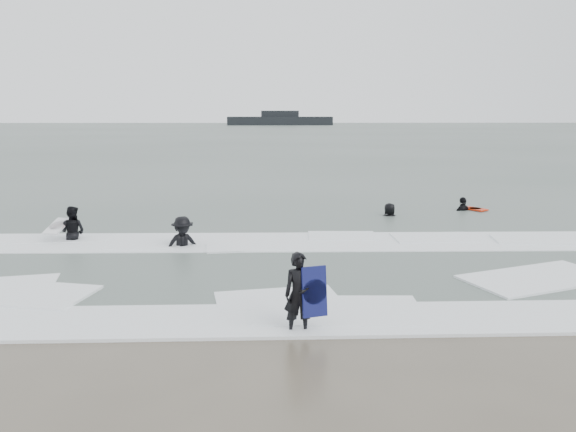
{
  "coord_description": "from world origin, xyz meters",
  "views": [
    {
      "loc": [
        -0.3,
        -11.29,
        4.22
      ],
      "look_at": [
        0.0,
        5.0,
        1.1
      ],
      "focal_mm": 35.0,
      "sensor_mm": 36.0,
      "label": 1
    }
  ],
  "objects_px": {
    "surfer_centre": "(299,333)",
    "surfer_breaker": "(183,249)",
    "surfer_right_far": "(389,217)",
    "surfer_wading": "(74,241)",
    "surfer_right_near": "(463,211)",
    "vessel_horizon": "(280,120)"
  },
  "relations": [
    {
      "from": "surfer_centre",
      "to": "surfer_right_far",
      "type": "relative_size",
      "value": 0.94
    },
    {
      "from": "surfer_centre",
      "to": "surfer_right_near",
      "type": "xyz_separation_m",
      "value": [
        7.35,
        12.82,
        0.0
      ]
    },
    {
      "from": "surfer_wading",
      "to": "surfer_right_near",
      "type": "height_order",
      "value": "surfer_right_near"
    },
    {
      "from": "surfer_breaker",
      "to": "vessel_horizon",
      "type": "bearing_deg",
      "value": 60.51
    },
    {
      "from": "surfer_breaker",
      "to": "surfer_right_far",
      "type": "height_order",
      "value": "surfer_breaker"
    },
    {
      "from": "vessel_horizon",
      "to": "surfer_right_far",
      "type": "bearing_deg",
      "value": -88.3
    },
    {
      "from": "surfer_wading",
      "to": "surfer_breaker",
      "type": "distance_m",
      "value": 3.85
    },
    {
      "from": "surfer_wading",
      "to": "surfer_right_near",
      "type": "bearing_deg",
      "value": -147.64
    },
    {
      "from": "surfer_right_far",
      "to": "vessel_horizon",
      "type": "bearing_deg",
      "value": -93.58
    },
    {
      "from": "surfer_right_near",
      "to": "surfer_wading",
      "type": "bearing_deg",
      "value": -7.35
    },
    {
      "from": "surfer_wading",
      "to": "surfer_breaker",
      "type": "relative_size",
      "value": 0.92
    },
    {
      "from": "surfer_right_near",
      "to": "vessel_horizon",
      "type": "bearing_deg",
      "value": -113.79
    },
    {
      "from": "surfer_breaker",
      "to": "surfer_right_far",
      "type": "bearing_deg",
      "value": 6.36
    },
    {
      "from": "surfer_breaker",
      "to": "surfer_right_far",
      "type": "distance_m",
      "value": 8.88
    },
    {
      "from": "surfer_right_far",
      "to": "surfer_breaker",
      "type": "bearing_deg",
      "value": 29.01
    },
    {
      "from": "surfer_centre",
      "to": "surfer_breaker",
      "type": "distance_m",
      "value": 7.42
    },
    {
      "from": "surfer_wading",
      "to": "surfer_right_near",
      "type": "distance_m",
      "value": 15.25
    },
    {
      "from": "surfer_right_near",
      "to": "vessel_horizon",
      "type": "height_order",
      "value": "vessel_horizon"
    },
    {
      "from": "surfer_right_far",
      "to": "vessel_horizon",
      "type": "xyz_separation_m",
      "value": [
        -3.75,
        126.59,
        1.38
      ]
    },
    {
      "from": "surfer_centre",
      "to": "surfer_right_far",
      "type": "height_order",
      "value": "surfer_right_far"
    },
    {
      "from": "surfer_wading",
      "to": "surfer_right_near",
      "type": "relative_size",
      "value": 0.97
    },
    {
      "from": "surfer_right_near",
      "to": "surfer_centre",
      "type": "bearing_deg",
      "value": 33.17
    }
  ]
}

